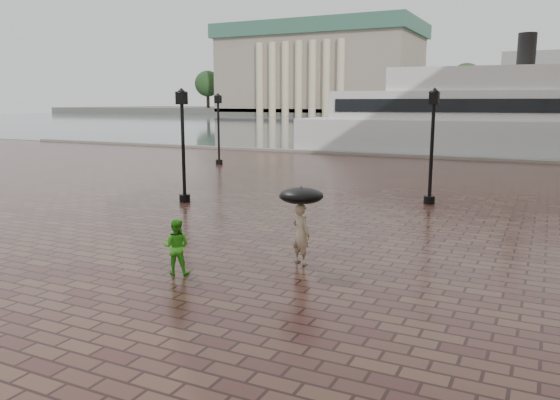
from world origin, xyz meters
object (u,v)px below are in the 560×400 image
adult_pedestrian (301,234)px  child_pedestrian (176,247)px  street_lamps (352,137)px  ferry_near (475,119)px

adult_pedestrian → child_pedestrian: bearing=65.0°
street_lamps → child_pedestrian: bearing=-86.4°
street_lamps → ferry_near: size_ratio=0.77×
ferry_near → child_pedestrian: bearing=-100.6°
adult_pedestrian → ferry_near: bearing=-67.1°
street_lamps → ferry_near: ferry_near is taller
street_lamps → child_pedestrian: (0.96, -15.32, -1.66)m
street_lamps → ferry_near: 19.79m
street_lamps → child_pedestrian: street_lamps is taller
adult_pedestrian → ferry_near: ferry_near is taller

